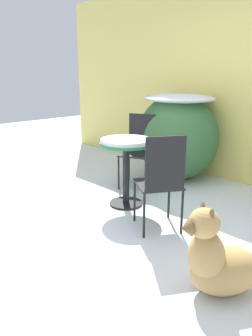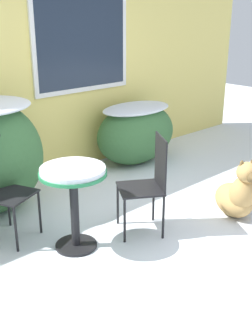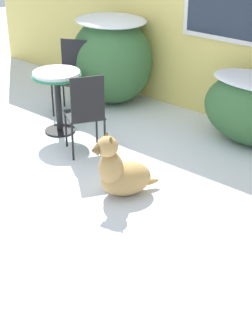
{
  "view_description": "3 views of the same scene",
  "coord_description": "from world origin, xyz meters",
  "px_view_note": "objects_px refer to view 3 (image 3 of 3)",
  "views": [
    {
      "loc": [
        1.85,
        -2.08,
        1.53
      ],
      "look_at": [
        -0.78,
        0.45,
        0.45
      ],
      "focal_mm": 35.0,
      "sensor_mm": 36.0,
      "label": 1
    },
    {
      "loc": [
        -2.77,
        -2.41,
        2.11
      ],
      "look_at": [
        0.0,
        0.6,
        0.55
      ],
      "focal_mm": 45.0,
      "sensor_mm": 36.0,
      "label": 2
    },
    {
      "loc": [
        3.84,
        -3.6,
        2.72
      ],
      "look_at": [
        0.88,
        -0.17,
        0.29
      ],
      "focal_mm": 55.0,
      "sensor_mm": 36.0,
      "label": 3
    }
  ],
  "objects_px": {
    "patio_table": "(57,85)",
    "patio_chair_near_table": "(72,74)",
    "dog": "(121,173)",
    "patio_chair_far_side": "(86,111)"
  },
  "relations": [
    {
      "from": "patio_chair_near_table",
      "to": "dog",
      "type": "relative_size",
      "value": 1.41
    },
    {
      "from": "patio_chair_near_table",
      "to": "patio_chair_far_side",
      "type": "relative_size",
      "value": 1.0
    },
    {
      "from": "patio_table",
      "to": "patio_chair_far_side",
      "type": "xyz_separation_m",
      "value": [
        0.72,
        -0.23,
        -0.09
      ]
    },
    {
      "from": "patio_table",
      "to": "patio_chair_near_table",
      "type": "xyz_separation_m",
      "value": [
        -0.39,
        0.62,
        -0.09
      ]
    },
    {
      "from": "patio_table",
      "to": "dog",
      "type": "distance_m",
      "value": 1.8
    },
    {
      "from": "patio_table",
      "to": "patio_chair_near_table",
      "type": "distance_m",
      "value": 0.74
    },
    {
      "from": "dog",
      "to": "patio_chair_near_table",
      "type": "bearing_deg",
      "value": 174.61
    },
    {
      "from": "patio_table",
      "to": "patio_chair_near_table",
      "type": "height_order",
      "value": "patio_chair_near_table"
    },
    {
      "from": "patio_table",
      "to": "patio_chair_far_side",
      "type": "relative_size",
      "value": 0.81
    },
    {
      "from": "patio_chair_near_table",
      "to": "dog",
      "type": "xyz_separation_m",
      "value": [
        2.02,
        -1.29,
        -0.29
      ]
    }
  ]
}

